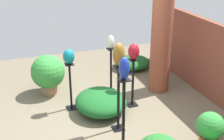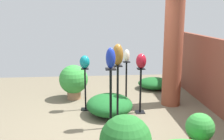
{
  "view_description": "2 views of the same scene",
  "coord_description": "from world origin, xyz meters",
  "px_view_note": "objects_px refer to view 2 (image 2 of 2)",
  "views": [
    {
      "loc": [
        4.5,
        -1.51,
        3.07
      ],
      "look_at": [
        -0.18,
        0.17,
        0.97
      ],
      "focal_mm": 50.0,
      "sensor_mm": 36.0,
      "label": 1
    },
    {
      "loc": [
        4.74,
        -0.36,
        2.11
      ],
      "look_at": [
        -0.18,
        0.08,
        1.03
      ],
      "focal_mm": 42.0,
      "sensor_mm": 36.0,
      "label": 2
    }
  ],
  "objects_px": {
    "art_vase_ruby": "(141,61)",
    "potted_plant_walkway_edge": "(200,130)",
    "art_vase_bronze": "(118,55)",
    "pedestal_ivory": "(126,84)",
    "brick_pillar": "(173,48)",
    "pedestal_cobalt": "(111,111)",
    "pedestal_bronze": "(118,100)",
    "potted_plant_back_center": "(74,80)",
    "art_vase_cobalt": "(111,58)",
    "art_vase_ivory": "(127,56)",
    "pedestal_ruby": "(140,93)",
    "pedestal_teal": "(85,91)",
    "art_vase_teal": "(85,62)"
  },
  "relations": [
    {
      "from": "art_vase_ruby",
      "to": "potted_plant_walkway_edge",
      "type": "distance_m",
      "value": 1.93
    },
    {
      "from": "art_vase_bronze",
      "to": "art_vase_ruby",
      "type": "xyz_separation_m",
      "value": [
        -0.7,
        0.57,
        -0.25
      ]
    },
    {
      "from": "pedestal_ivory",
      "to": "art_vase_bronze",
      "type": "xyz_separation_m",
      "value": [
        1.38,
        -0.36,
        0.93
      ]
    },
    {
      "from": "brick_pillar",
      "to": "pedestal_cobalt",
      "type": "bearing_deg",
      "value": -40.41
    },
    {
      "from": "pedestal_bronze",
      "to": "pedestal_ivory",
      "type": "height_order",
      "value": "pedestal_bronze"
    },
    {
      "from": "pedestal_ivory",
      "to": "potted_plant_back_center",
      "type": "xyz_separation_m",
      "value": [
        -0.41,
        -1.26,
        0.02
      ]
    },
    {
      "from": "pedestal_ivory",
      "to": "art_vase_cobalt",
      "type": "relative_size",
      "value": 3.1
    },
    {
      "from": "art_vase_bronze",
      "to": "art_vase_ivory",
      "type": "bearing_deg",
      "value": 165.41
    },
    {
      "from": "pedestal_cobalt",
      "to": "pedestal_ruby",
      "type": "relative_size",
      "value": 1.31
    },
    {
      "from": "pedestal_cobalt",
      "to": "art_vase_ruby",
      "type": "xyz_separation_m",
      "value": [
        -1.39,
        0.75,
        0.54
      ]
    },
    {
      "from": "art_vase_bronze",
      "to": "potted_plant_back_center",
      "type": "relative_size",
      "value": 0.45
    },
    {
      "from": "brick_pillar",
      "to": "pedestal_teal",
      "type": "distance_m",
      "value": 2.19
    },
    {
      "from": "pedestal_bronze",
      "to": "potted_plant_walkway_edge",
      "type": "xyz_separation_m",
      "value": [
        0.96,
        1.17,
        -0.21
      ]
    },
    {
      "from": "potted_plant_walkway_edge",
      "to": "brick_pillar",
      "type": "bearing_deg",
      "value": 174.26
    },
    {
      "from": "art_vase_ivory",
      "to": "art_vase_ruby",
      "type": "height_order",
      "value": "art_vase_ruby"
    },
    {
      "from": "pedestal_bronze",
      "to": "art_vase_bronze",
      "type": "bearing_deg",
      "value": 180.0
    },
    {
      "from": "art_vase_cobalt",
      "to": "potted_plant_back_center",
      "type": "distance_m",
      "value": 2.76
    },
    {
      "from": "pedestal_teal",
      "to": "art_vase_bronze",
      "type": "relative_size",
      "value": 2.42
    },
    {
      "from": "brick_pillar",
      "to": "art_vase_teal",
      "type": "xyz_separation_m",
      "value": [
        0.17,
        -1.99,
        -0.25
      ]
    },
    {
      "from": "pedestal_ruby",
      "to": "art_vase_ruby",
      "type": "distance_m",
      "value": 0.69
    },
    {
      "from": "potted_plant_walkway_edge",
      "to": "art_vase_teal",
      "type": "bearing_deg",
      "value": -137.53
    },
    {
      "from": "brick_pillar",
      "to": "art_vase_bronze",
      "type": "relative_size",
      "value": 6.84
    },
    {
      "from": "pedestal_teal",
      "to": "pedestal_ruby",
      "type": "relative_size",
      "value": 0.96
    },
    {
      "from": "pedestal_teal",
      "to": "potted_plant_back_center",
      "type": "relative_size",
      "value": 1.1
    },
    {
      "from": "potted_plant_back_center",
      "to": "art_vase_bronze",
      "type": "bearing_deg",
      "value": 26.8
    },
    {
      "from": "potted_plant_walkway_edge",
      "to": "art_vase_ivory",
      "type": "bearing_deg",
      "value": -160.84
    },
    {
      "from": "art_vase_ivory",
      "to": "art_vase_ruby",
      "type": "distance_m",
      "value": 0.71
    },
    {
      "from": "pedestal_cobalt",
      "to": "pedestal_ivory",
      "type": "height_order",
      "value": "pedestal_cobalt"
    },
    {
      "from": "art_vase_ivory",
      "to": "potted_plant_back_center",
      "type": "relative_size",
      "value": 0.33
    },
    {
      "from": "pedestal_teal",
      "to": "pedestal_cobalt",
      "type": "relative_size",
      "value": 0.73
    },
    {
      "from": "pedestal_ivory",
      "to": "art_vase_ruby",
      "type": "xyz_separation_m",
      "value": [
        0.68,
        0.21,
        0.68
      ]
    },
    {
      "from": "pedestal_bronze",
      "to": "brick_pillar",
      "type": "bearing_deg",
      "value": 129.71
    },
    {
      "from": "pedestal_teal",
      "to": "art_vase_bronze",
      "type": "xyz_separation_m",
      "value": [
        0.98,
        0.6,
        0.96
      ]
    },
    {
      "from": "pedestal_teal",
      "to": "pedestal_bronze",
      "type": "bearing_deg",
      "value": 31.68
    },
    {
      "from": "art_vase_ruby",
      "to": "pedestal_ruby",
      "type": "bearing_deg",
      "value": 135.0
    },
    {
      "from": "potted_plant_back_center",
      "to": "brick_pillar",
      "type": "bearing_deg",
      "value": 74.37
    },
    {
      "from": "art_vase_bronze",
      "to": "pedestal_ruby",
      "type": "bearing_deg",
      "value": 140.86
    },
    {
      "from": "brick_pillar",
      "to": "pedestal_teal",
      "type": "relative_size",
      "value": 2.83
    },
    {
      "from": "potted_plant_back_center",
      "to": "art_vase_teal",
      "type": "bearing_deg",
      "value": 20.27
    },
    {
      "from": "pedestal_bronze",
      "to": "art_vase_ivory",
      "type": "relative_size",
      "value": 4.19
    },
    {
      "from": "art_vase_teal",
      "to": "art_vase_ruby",
      "type": "relative_size",
      "value": 0.9
    },
    {
      "from": "pedestal_ivory",
      "to": "pedestal_bronze",
      "type": "bearing_deg",
      "value": -14.59
    },
    {
      "from": "pedestal_cobalt",
      "to": "art_vase_bronze",
      "type": "distance_m",
      "value": 1.07
    },
    {
      "from": "art_vase_ivory",
      "to": "art_vase_cobalt",
      "type": "bearing_deg",
      "value": -14.73
    },
    {
      "from": "pedestal_teal",
      "to": "art_vase_ivory",
      "type": "height_order",
      "value": "art_vase_ivory"
    },
    {
      "from": "pedestal_ruby",
      "to": "art_vase_bronze",
      "type": "bearing_deg",
      "value": -39.14
    },
    {
      "from": "art_vase_ivory",
      "to": "art_vase_ruby",
      "type": "bearing_deg",
      "value": 16.9
    },
    {
      "from": "art_vase_cobalt",
      "to": "art_vase_ivory",
      "type": "height_order",
      "value": "art_vase_cobalt"
    },
    {
      "from": "art_vase_ivory",
      "to": "potted_plant_back_center",
      "type": "bearing_deg",
      "value": -108.0
    },
    {
      "from": "pedestal_cobalt",
      "to": "art_vase_ruby",
      "type": "distance_m",
      "value": 1.67
    }
  ]
}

